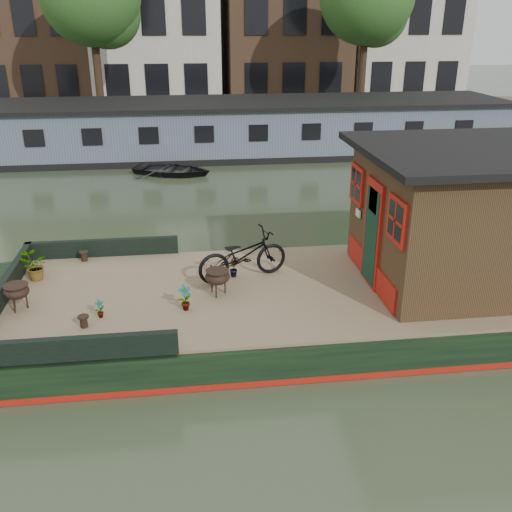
{
  "coord_description": "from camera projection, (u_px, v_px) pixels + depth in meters",
  "views": [
    {
      "loc": [
        -2.8,
        -9.02,
        5.06
      ],
      "look_at": [
        -1.57,
        0.5,
        1.07
      ],
      "focal_mm": 40.0,
      "sensor_mm": 36.0,
      "label": 1
    }
  ],
  "objects": [
    {
      "name": "ground",
      "position": [
        344.0,
        316.0,
        10.53
      ],
      "size": [
        120.0,
        120.0,
        0.0
      ],
      "primitive_type": "plane",
      "color": "#293622",
      "rests_on": "ground"
    },
    {
      "name": "potted_plant_c",
      "position": [
        34.0,
        267.0,
        10.35
      ],
      "size": [
        0.52,
        0.47,
        0.52
      ],
      "primitive_type": "imported",
      "rotation": [
        0.0,
        0.0,
        3.3
      ],
      "color": "brown",
      "rests_on": "houseboat_deck"
    },
    {
      "name": "quay",
      "position": [
        237.0,
        117.0,
        29.14
      ],
      "size": [
        60.0,
        6.0,
        0.9
      ],
      "primitive_type": "cube",
      "color": "#47443F",
      "rests_on": "ground"
    },
    {
      "name": "bollard_stbd",
      "position": [
        84.0,
        322.0,
        8.8
      ],
      "size": [
        0.17,
        0.17,
        0.2
      ],
      "primitive_type": "cylinder",
      "color": "black",
      "rests_on": "houseboat_deck"
    },
    {
      "name": "brazier_rear",
      "position": [
        18.0,
        297.0,
        9.3
      ],
      "size": [
        0.49,
        0.49,
        0.45
      ],
      "primitive_type": null,
      "rotation": [
        0.0,
        0.0,
        -0.2
      ],
      "color": "black",
      "rests_on": "houseboat_deck"
    },
    {
      "name": "potted_plant_e",
      "position": [
        100.0,
        309.0,
        9.06
      ],
      "size": [
        0.2,
        0.19,
        0.31
      ],
      "primitive_type": "imported",
      "rotation": [
        0.0,
        0.0,
        0.63
      ],
      "color": "brown",
      "rests_on": "houseboat_deck"
    },
    {
      "name": "bow_bulwark",
      "position": [
        55.0,
        291.0,
        9.61
      ],
      "size": [
        3.0,
        4.0,
        0.35
      ],
      "color": "black",
      "rests_on": "houseboat_deck"
    },
    {
      "name": "potted_plant_a",
      "position": [
        185.0,
        298.0,
        9.28
      ],
      "size": [
        0.28,
        0.26,
        0.44
      ],
      "primitive_type": "imported",
      "rotation": [
        0.0,
        0.0,
        0.54
      ],
      "color": "brown",
      "rests_on": "houseboat_deck"
    },
    {
      "name": "bicycle",
      "position": [
        243.0,
        255.0,
        10.35
      ],
      "size": [
        1.82,
        1.09,
        0.9
      ],
      "primitive_type": "imported",
      "rotation": [
        0.0,
        0.0,
        1.87
      ],
      "color": "black",
      "rests_on": "houseboat_deck"
    },
    {
      "name": "cabin",
      "position": [
        470.0,
        214.0,
        10.07
      ],
      "size": [
        4.0,
        3.5,
        2.42
      ],
      "color": "black",
      "rests_on": "houseboat_deck"
    },
    {
      "name": "brazier_front",
      "position": [
        218.0,
        282.0,
        9.8
      ],
      "size": [
        0.5,
        0.5,
        0.46
      ],
      "primitive_type": null,
      "rotation": [
        0.0,
        0.0,
        -0.18
      ],
      "color": "black",
      "rests_on": "houseboat_deck"
    },
    {
      "name": "bollard_port",
      "position": [
        84.0,
        256.0,
        11.22
      ],
      "size": [
        0.18,
        0.18,
        0.2
      ],
      "primitive_type": "cylinder",
      "color": "black",
      "rests_on": "houseboat_deck"
    },
    {
      "name": "dinghy",
      "position": [
        172.0,
        166.0,
        20.08
      ],
      "size": [
        3.32,
        2.87,
        0.58
      ],
      "primitive_type": "imported",
      "rotation": [
        0.0,
        0.0,
        1.2
      ],
      "color": "black",
      "rests_on": "ground"
    },
    {
      "name": "houseboat_deck",
      "position": [
        346.0,
        285.0,
        10.29
      ],
      "size": [
        11.8,
        3.8,
        0.05
      ],
      "primitive_type": "cube",
      "color": "#776949",
      "rests_on": "houseboat_hull"
    },
    {
      "name": "far_houseboat",
      "position": [
        252.0,
        129.0,
        22.98
      ],
      "size": [
        20.4,
        4.4,
        2.11
      ],
      "color": "slate",
      "rests_on": "ground"
    },
    {
      "name": "potted_plant_b",
      "position": [
        233.0,
        268.0,
        10.53
      ],
      "size": [
        0.17,
        0.19,
        0.31
      ],
      "primitive_type": "imported",
      "rotation": [
        0.0,
        0.0,
        1.75
      ],
      "color": "maroon",
      "rests_on": "houseboat_deck"
    },
    {
      "name": "houseboat_hull",
      "position": [
        273.0,
        307.0,
        10.27
      ],
      "size": [
        14.01,
        4.02,
        0.6
      ],
      "color": "black",
      "rests_on": "ground"
    },
    {
      "name": "tree_right",
      "position": [
        370.0,
        0.0,
        26.47
      ],
      "size": [
        4.4,
        4.4,
        7.4
      ],
      "color": "#332316",
      "rests_on": "quay"
    }
  ]
}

